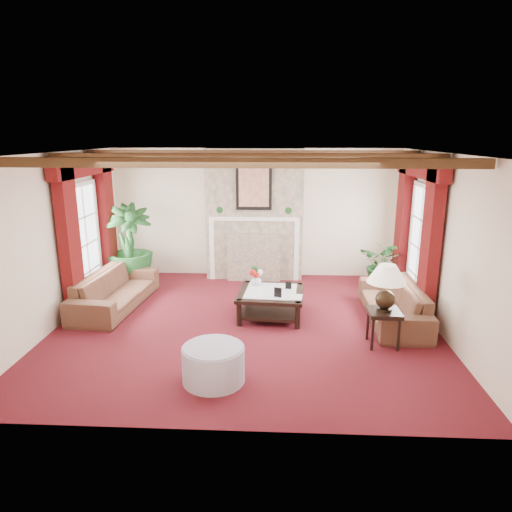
# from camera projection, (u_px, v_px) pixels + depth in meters

# --- Properties ---
(floor) EXTENTS (6.00, 6.00, 0.00)m
(floor) POSITION_uv_depth(u_px,v_px,m) (246.00, 324.00, 7.36)
(floor) COLOR #420B14
(floor) RESTS_ON ground
(ceiling) EXTENTS (6.00, 6.00, 0.00)m
(ceiling) POSITION_uv_depth(u_px,v_px,m) (245.00, 153.00, 6.67)
(ceiling) COLOR white
(ceiling) RESTS_ON floor
(back_wall) EXTENTS (6.00, 0.02, 2.70)m
(back_wall) POSITION_uv_depth(u_px,v_px,m) (255.00, 213.00, 9.67)
(back_wall) COLOR beige
(back_wall) RESTS_ON ground
(left_wall) EXTENTS (0.02, 5.50, 2.70)m
(left_wall) POSITION_uv_depth(u_px,v_px,m) (55.00, 241.00, 7.16)
(left_wall) COLOR beige
(left_wall) RESTS_ON ground
(right_wall) EXTENTS (0.02, 5.50, 2.70)m
(right_wall) POSITION_uv_depth(u_px,v_px,m) (444.00, 245.00, 6.87)
(right_wall) COLOR beige
(right_wall) RESTS_ON ground
(ceiling_beams) EXTENTS (6.00, 3.00, 0.12)m
(ceiling_beams) POSITION_uv_depth(u_px,v_px,m) (245.00, 157.00, 6.69)
(ceiling_beams) COLOR #362211
(ceiling_beams) RESTS_ON ceiling
(fireplace) EXTENTS (2.00, 0.52, 2.70)m
(fireplace) POSITION_uv_depth(u_px,v_px,m) (254.00, 148.00, 9.13)
(fireplace) COLOR tan
(fireplace) RESTS_ON ground
(french_door_left) EXTENTS (0.10, 1.10, 2.16)m
(french_door_left) POSITION_uv_depth(u_px,v_px,m) (79.00, 184.00, 7.93)
(french_door_left) COLOR white
(french_door_left) RESTS_ON ground
(french_door_right) EXTENTS (0.10, 1.10, 2.16)m
(french_door_right) POSITION_uv_depth(u_px,v_px,m) (426.00, 186.00, 7.64)
(french_door_right) COLOR white
(french_door_right) RESTS_ON ground
(curtains_left) EXTENTS (0.20, 2.40, 2.55)m
(curtains_left) POSITION_uv_depth(u_px,v_px,m) (83.00, 160.00, 7.81)
(curtains_left) COLOR #460A09
(curtains_left) RESTS_ON ground
(curtains_right) EXTENTS (0.20, 2.40, 2.55)m
(curtains_right) POSITION_uv_depth(u_px,v_px,m) (422.00, 160.00, 7.53)
(curtains_right) COLOR #460A09
(curtains_right) RESTS_ON ground
(sofa_left) EXTENTS (2.25, 1.01, 0.84)m
(sofa_left) POSITION_uv_depth(u_px,v_px,m) (115.00, 284.00, 8.01)
(sofa_left) COLOR black
(sofa_left) RESTS_ON ground
(sofa_right) EXTENTS (2.08, 0.66, 0.81)m
(sofa_right) POSITION_uv_depth(u_px,v_px,m) (394.00, 297.00, 7.43)
(sofa_right) COLOR black
(sofa_right) RESTS_ON ground
(potted_palm) EXTENTS (2.32, 2.43, 0.92)m
(potted_palm) POSITION_uv_depth(u_px,v_px,m) (130.00, 263.00, 9.16)
(potted_palm) COLOR black
(potted_palm) RESTS_ON ground
(small_plant) EXTENTS (1.89, 1.89, 0.78)m
(small_plant) POSITION_uv_depth(u_px,v_px,m) (384.00, 270.00, 8.96)
(small_plant) COLOR black
(small_plant) RESTS_ON ground
(coffee_table) EXTENTS (1.15, 1.15, 0.44)m
(coffee_table) POSITION_uv_depth(u_px,v_px,m) (271.00, 304.00, 7.65)
(coffee_table) COLOR black
(coffee_table) RESTS_ON ground
(side_table) EXTENTS (0.55, 0.55, 0.53)m
(side_table) POSITION_uv_depth(u_px,v_px,m) (383.00, 328.00, 6.56)
(side_table) COLOR black
(side_table) RESTS_ON ground
(ottoman) EXTENTS (0.77, 0.77, 0.45)m
(ottoman) POSITION_uv_depth(u_px,v_px,m) (214.00, 364.00, 5.61)
(ottoman) COLOR #9B94A7
(ottoman) RESTS_ON ground
(table_lamp) EXTENTS (0.55, 0.55, 0.70)m
(table_lamp) POSITION_uv_depth(u_px,v_px,m) (386.00, 287.00, 6.41)
(table_lamp) COLOR black
(table_lamp) RESTS_ON side_table
(flower_vase) EXTENTS (0.24, 0.25, 0.19)m
(flower_vase) POSITION_uv_depth(u_px,v_px,m) (256.00, 280.00, 7.88)
(flower_vase) COLOR silver
(flower_vase) RESTS_ON coffee_table
(book) EXTENTS (0.21, 0.07, 0.28)m
(book) POSITION_uv_depth(u_px,v_px,m) (289.00, 289.00, 7.26)
(book) COLOR black
(book) RESTS_ON coffee_table
(photo_frame_a) EXTENTS (0.12, 0.06, 0.17)m
(photo_frame_a) POSITION_uv_depth(u_px,v_px,m) (278.00, 293.00, 7.28)
(photo_frame_a) COLOR black
(photo_frame_a) RESTS_ON coffee_table
(photo_frame_b) EXTENTS (0.11, 0.04, 0.14)m
(photo_frame_b) POSITION_uv_depth(u_px,v_px,m) (288.00, 286.00, 7.67)
(photo_frame_b) COLOR black
(photo_frame_b) RESTS_ON coffee_table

